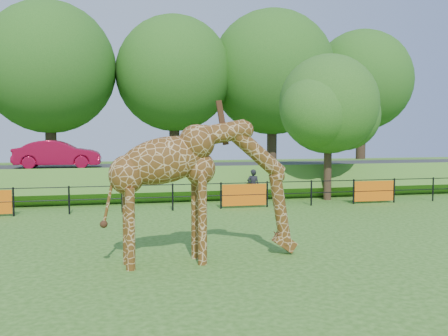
# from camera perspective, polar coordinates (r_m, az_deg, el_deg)

# --- Properties ---
(ground) EXTENTS (90.00, 90.00, 0.00)m
(ground) POSITION_cam_1_polar(r_m,az_deg,el_deg) (12.56, -0.95, -10.37)
(ground) COLOR #2E5D17
(ground) RESTS_ON ground
(giraffe) EXTENTS (4.92, 1.27, 3.47)m
(giraffe) POSITION_cam_1_polar(r_m,az_deg,el_deg) (12.10, -2.22, -2.56)
(giraffe) COLOR #5E3713
(giraffe) RESTS_ON ground
(perimeter_fence) EXTENTS (28.07, 0.10, 1.10)m
(perimeter_fence) POSITION_cam_1_polar(r_m,az_deg,el_deg) (20.22, -5.88, -3.32)
(perimeter_fence) COLOR black
(perimeter_fence) RESTS_ON ground
(embankment) EXTENTS (40.00, 9.00, 1.30)m
(embankment) POSITION_cam_1_polar(r_m,az_deg,el_deg) (27.62, -7.94, -1.17)
(embankment) COLOR #2E5D17
(embankment) RESTS_ON ground
(road) EXTENTS (40.00, 5.00, 0.12)m
(road) POSITION_cam_1_polar(r_m,az_deg,el_deg) (26.07, -7.64, 0.10)
(road) COLOR #323234
(road) RESTS_ON embankment
(car_red) EXTENTS (4.15, 1.60, 1.35)m
(car_red) POSITION_cam_1_polar(r_m,az_deg,el_deg) (25.65, -18.47, 1.51)
(car_red) COLOR #A90C2E
(car_red) RESTS_ON road
(visitor) EXTENTS (0.64, 0.54, 1.50)m
(visitor) POSITION_cam_1_polar(r_m,az_deg,el_deg) (22.54, 3.36, -2.04)
(visitor) COLOR black
(visitor) RESTS_ON ground
(tree_east) EXTENTS (5.40, 4.71, 6.76)m
(tree_east) POSITION_cam_1_polar(r_m,az_deg,el_deg) (23.85, 12.03, 6.71)
(tree_east) COLOR #302215
(tree_east) RESTS_ON ground
(bg_tree_line) EXTENTS (37.30, 8.80, 11.82)m
(bg_tree_line) POSITION_cam_1_polar(r_m,az_deg,el_deg) (34.42, -5.93, 10.78)
(bg_tree_line) COLOR #302215
(bg_tree_line) RESTS_ON ground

